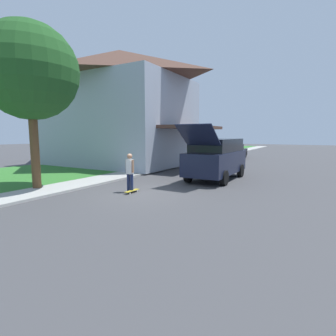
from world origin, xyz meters
The scene contains 10 objects.
ground_plane centered at (0.00, 0.00, 0.00)m, with size 120.00×120.00×0.00m, color #3D3D3F.
lawn centered at (-8.00, 6.00, 0.04)m, with size 10.00×80.00×0.08m.
sidewalk centered at (-3.60, 6.00, 0.05)m, with size 1.80×80.00×0.10m.
house centered at (-7.52, 7.68, 4.61)m, with size 12.92×8.51×8.76m.
lawn_tree_near centered at (-4.28, -1.83, 4.95)m, with size 3.96×3.96×6.88m.
lawn_tree_far centered at (-5.35, 9.17, 4.25)m, with size 4.27×4.27×6.31m.
suv_parked centered at (1.52, 4.68, 1.18)m, with size 2.11×5.47×2.85m.
car_down_street centered at (-1.27, 17.49, 0.69)m, with size 1.92×4.44×1.41m.
skateboarder centered at (-0.49, -0.16, 0.89)m, with size 0.41×0.21×1.62m.
skateboard centered at (-0.35, -0.22, 0.08)m, with size 0.21×0.80×0.10m.
Camera 1 is at (6.25, -8.66, 2.39)m, focal length 28.00 mm.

